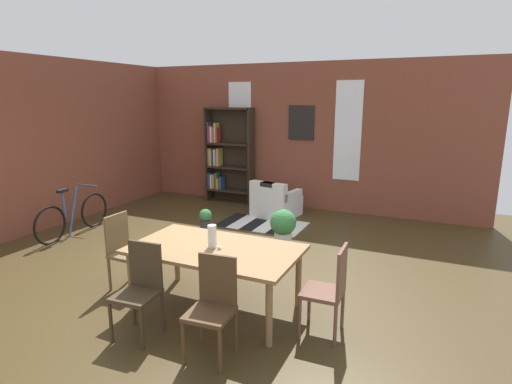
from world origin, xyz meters
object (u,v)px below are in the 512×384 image
object	(u,v)px
dining_table	(215,254)
dining_chair_near_right	(213,304)
bookshelf_tall	(226,156)
bicycle_second	(73,216)
dining_chair_head_left	(125,249)
potted_plant_by_shelf	(206,220)
dining_chair_near_left	(140,287)
armchair_white	(275,203)
dining_chair_head_right	(330,288)
potted_plant_corner	(283,225)
vase_on_table	(212,236)

from	to	relation	value
dining_table	dining_chair_near_right	bearing A→B (deg)	-61.31
bookshelf_tall	bicycle_second	size ratio (longest dim) A/B	1.29
dining_chair_head_left	potted_plant_by_shelf	xyz separation A→B (m)	(-0.24, 2.33, -0.29)
dining_chair_near_left	armchair_white	world-z (taller)	dining_chair_near_left
dining_chair_near_left	dining_chair_head_left	bearing A→B (deg)	139.19
armchair_white	bicycle_second	world-z (taller)	bicycle_second
dining_chair_head_right	bookshelf_tall	world-z (taller)	bookshelf_tall
dining_chair_head_right	potted_plant_corner	xyz separation A→B (m)	(-1.38, 2.33, -0.19)
vase_on_table	bookshelf_tall	bearing A→B (deg)	116.92
dining_chair_head_right	potted_plant_by_shelf	world-z (taller)	dining_chair_head_right
vase_on_table	dining_chair_near_right	size ratio (longest dim) A/B	0.27
dining_chair_head_left	potted_plant_corner	size ratio (longest dim) A/B	1.62
dining_table	dining_chair_near_right	xyz separation A→B (m)	(0.42, -0.76, -0.15)
dining_chair_head_left	dining_chair_head_right	xyz separation A→B (m)	(2.63, 0.00, 0.00)
vase_on_table	bicycle_second	xyz separation A→B (m)	(-3.58, 1.25, -0.53)
vase_on_table	dining_chair_near_left	size ratio (longest dim) A/B	0.27
armchair_white	bookshelf_tall	bearing A→B (deg)	155.10
potted_plant_corner	dining_chair_head_left	bearing A→B (deg)	-118.24
dining_chair_near_right	dining_chair_near_left	bearing A→B (deg)	180.00
dining_chair_near_right	dining_chair_near_left	world-z (taller)	same
bicycle_second	potted_plant_corner	xyz separation A→B (m)	(3.55, 1.08, -0.01)
dining_chair_head_right	bicycle_second	size ratio (longest dim) A/B	0.57
dining_table	dining_chair_head_right	size ratio (longest dim) A/B	1.99
dining_chair_head_right	armchair_white	distance (m)	4.34
dining_chair_head_left	armchair_white	xyz separation A→B (m)	(0.53, 3.79, -0.23)
dining_chair_near_right	bicycle_second	bearing A→B (deg)	153.50
armchair_white	potted_plant_corner	size ratio (longest dim) A/B	1.59
armchair_white	potted_plant_corner	distance (m)	1.63
dining_table	dining_chair_near_right	size ratio (longest dim) A/B	1.99
bookshelf_tall	potted_plant_by_shelf	size ratio (longest dim) A/B	5.12
dining_chair_head_left	dining_chair_head_right	world-z (taller)	same
dining_table	bicycle_second	distance (m)	3.84
dining_chair_near_left	bookshelf_tall	size ratio (longest dim) A/B	0.44
dining_table	dining_chair_near_left	bearing A→B (deg)	-119.35
dining_chair_head_left	dining_chair_near_left	size ratio (longest dim) A/B	1.00
bicycle_second	potted_plant_by_shelf	bearing A→B (deg)	27.83
dining_chair_near_right	bookshelf_tall	xyz separation A→B (m)	(-2.73, 5.26, 0.56)
armchair_white	potted_plant_by_shelf	distance (m)	1.65
potted_plant_by_shelf	dining_chair_head_right	bearing A→B (deg)	-38.99
armchair_white	dining_table	bearing A→B (deg)	-78.21
bookshelf_tall	potted_plant_corner	size ratio (longest dim) A/B	3.70
dining_chair_near_right	potted_plant_corner	distance (m)	3.14
vase_on_table	dining_chair_near_left	distance (m)	0.93
bicycle_second	vase_on_table	bearing A→B (deg)	-19.18
dining_table	vase_on_table	xyz separation A→B (m)	(-0.03, 0.00, 0.20)
dining_chair_near_right	dining_chair_head_right	bearing A→B (deg)	40.47
bookshelf_tall	bicycle_second	bearing A→B (deg)	-111.75
dining_chair_head_right	potted_plant_corner	size ratio (longest dim) A/B	1.62
dining_chair_near_right	potted_plant_corner	xyz separation A→B (m)	(-0.48, 3.09, -0.19)
vase_on_table	dining_chair_near_right	bearing A→B (deg)	-59.51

